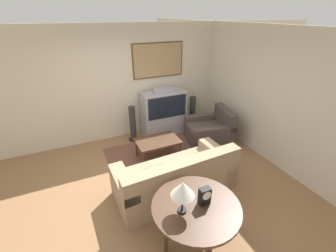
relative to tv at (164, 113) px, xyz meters
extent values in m
plane|color=#8E6642|center=(-1.03, -1.78, -0.58)|extent=(12.00, 12.00, 0.00)
cube|color=beige|center=(-1.03, 0.35, 0.77)|extent=(12.00, 0.06, 2.70)
cube|color=#4C381E|center=(0.00, 0.30, 1.27)|extent=(1.29, 0.03, 0.82)
cube|color=#A37F56|center=(0.00, 0.29, 1.27)|extent=(1.24, 0.01, 0.77)
cube|color=beige|center=(1.60, -1.78, 0.77)|extent=(0.06, 12.00, 2.70)
cube|color=brown|center=(-0.43, -1.04, -0.57)|extent=(2.41, 1.72, 0.01)
cube|color=#9E9EA3|center=(0.00, 0.00, -0.33)|extent=(1.10, 0.49, 0.51)
cube|color=#9E9EA3|center=(0.00, 0.00, 0.24)|extent=(1.10, 0.49, 0.62)
cube|color=black|center=(0.00, -0.24, 0.24)|extent=(0.99, 0.01, 0.55)
cube|color=#9E9EA3|center=(0.00, 0.00, 0.60)|extent=(0.50, 0.27, 0.09)
cube|color=#9E8466|center=(-0.70, -2.09, -0.35)|extent=(2.10, 1.00, 0.46)
cube|color=#9E8466|center=(-0.68, -2.43, 0.08)|extent=(2.07, 0.31, 0.39)
cube|color=#9E8466|center=(0.21, -2.05, -0.27)|extent=(0.28, 0.91, 0.62)
cube|color=#9E8466|center=(-1.60, -2.13, -0.27)|extent=(0.28, 0.91, 0.62)
cube|color=#715F49|center=(-0.22, -2.28, 0.05)|extent=(0.37, 0.14, 0.34)
cube|color=#715F49|center=(-1.15, -2.32, 0.05)|extent=(0.37, 0.14, 0.34)
cube|color=#473D38|center=(0.78, -0.92, -0.35)|extent=(1.14, 1.09, 0.45)
cube|color=#473D38|center=(1.17, -1.00, 0.07)|extent=(0.37, 0.92, 0.40)
cube|color=#473D38|center=(0.86, -0.56, -0.28)|extent=(0.98, 0.36, 0.59)
cube|color=#473D38|center=(0.71, -1.28, -0.28)|extent=(0.98, 0.36, 0.59)
cube|color=#472D1E|center=(-0.58, -1.02, -0.15)|extent=(0.91, 0.59, 0.04)
cylinder|color=#472D1E|center=(-0.99, -1.27, -0.38)|extent=(0.04, 0.04, 0.41)
cylinder|color=#472D1E|center=(-0.17, -1.27, -0.38)|extent=(0.04, 0.04, 0.41)
cylinder|color=#472D1E|center=(-0.99, -0.77, -0.38)|extent=(0.04, 0.04, 0.41)
cylinder|color=#472D1E|center=(-0.17, -0.77, -0.38)|extent=(0.04, 0.04, 0.41)
cylinder|color=#472D1E|center=(-0.92, -3.16, 0.13)|extent=(1.12, 1.12, 0.04)
cube|color=#472D1E|center=(-0.92, -3.16, 0.07)|extent=(0.96, 0.45, 0.08)
cylinder|color=#472D1E|center=(-1.32, -3.10, -0.23)|extent=(0.05, 0.05, 0.69)
cylinder|color=#472D1E|center=(-0.53, -3.10, -0.23)|extent=(0.05, 0.05, 0.69)
cylinder|color=#472D1E|center=(-0.92, -3.52, -0.23)|extent=(0.05, 0.05, 0.69)
cylinder|color=black|center=(-1.12, -3.16, 0.17)|extent=(0.11, 0.11, 0.02)
cylinder|color=black|center=(-1.12, -3.16, 0.37)|extent=(0.02, 0.02, 0.38)
cone|color=white|center=(-1.12, -3.16, 0.50)|extent=(0.29, 0.29, 0.19)
cube|color=black|center=(-0.81, -3.16, 0.27)|extent=(0.14, 0.09, 0.24)
cylinder|color=white|center=(-0.81, -3.21, 0.32)|extent=(0.12, 0.01, 0.12)
cylinder|color=black|center=(-0.84, -0.04, -0.57)|extent=(0.26, 0.26, 0.02)
cylinder|color=#2D2D2D|center=(-0.84, -0.04, -0.13)|extent=(0.15, 0.15, 0.90)
cylinder|color=black|center=(0.84, -0.04, -0.57)|extent=(0.26, 0.26, 0.02)
cylinder|color=#2D2D2D|center=(0.84, -0.04, -0.13)|extent=(0.15, 0.15, 0.90)
camera|label=1|loc=(-2.09, -4.87, 2.30)|focal=24.00mm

